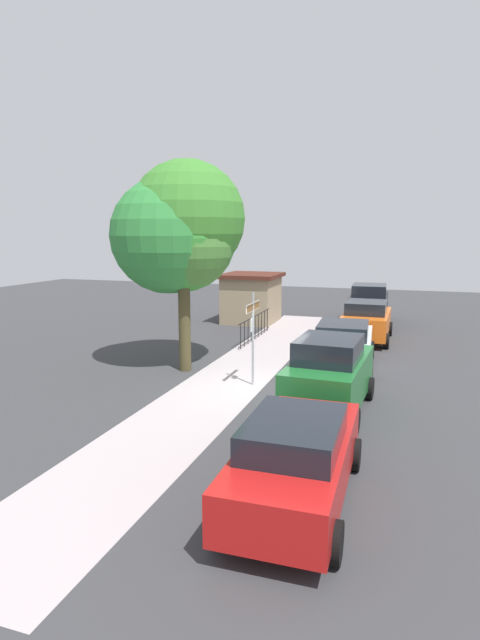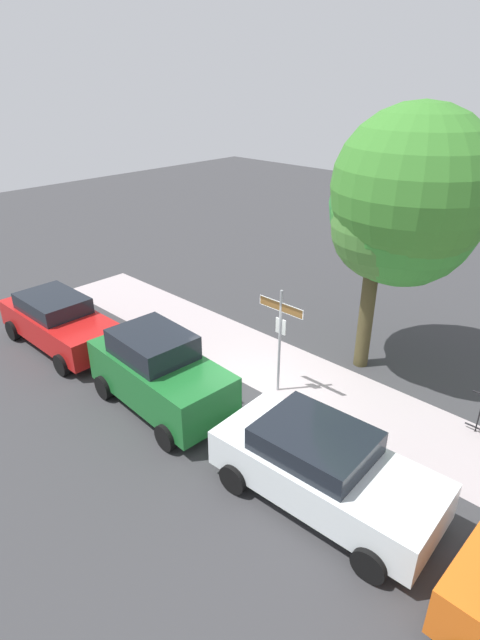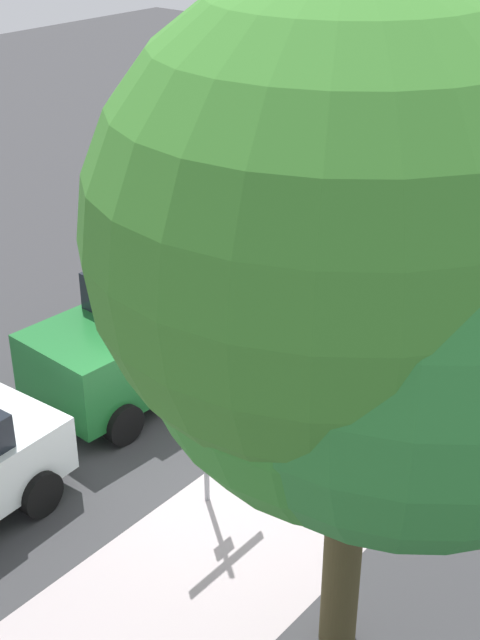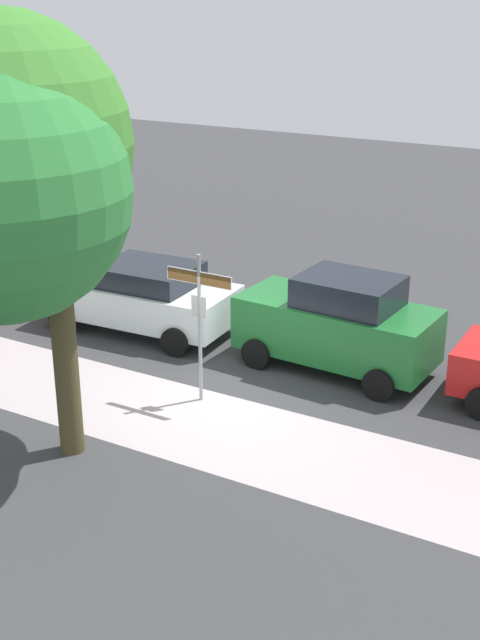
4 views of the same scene
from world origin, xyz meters
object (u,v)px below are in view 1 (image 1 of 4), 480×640
at_px(car_black, 369,303).
at_px(car_white, 343,344).
at_px(street_sign, 253,323).
at_px(utility_shed, 251,297).
at_px(car_green, 330,375).
at_px(car_red, 296,457).
at_px(car_orange, 366,320).
at_px(shade_tree, 180,232).

bearing_deg(car_black, car_white, 176.91).
xyz_separation_m(street_sign, car_black, (12.71, -2.58, -0.94)).
xyz_separation_m(street_sign, utility_shed, (10.98, 3.40, -0.64)).
xyz_separation_m(car_green, car_white, (4.79, 0.22, -0.18)).
bearing_deg(car_green, street_sign, 60.37).
bearing_deg(street_sign, car_green, -122.76).
height_order(car_red, car_orange, car_orange).
xyz_separation_m(street_sign, car_white, (3.11, -2.40, -1.12)).
bearing_deg(car_green, car_red, -175.27).
height_order(car_white, car_black, car_black).
bearing_deg(car_white, car_green, 179.76).
bearing_deg(utility_shed, shade_tree, -177.91).
relative_size(shade_tree, car_red, 1.59).
xyz_separation_m(street_sign, car_orange, (7.91, -2.83, -1.05)).
xyz_separation_m(car_green, utility_shed, (12.67, 6.02, 0.31)).
distance_m(car_white, utility_shed, 9.79).
bearing_deg(car_orange, street_sign, 160.97).
relative_size(car_white, utility_shed, 1.38).
relative_size(car_red, car_orange, 1.08).
distance_m(street_sign, car_orange, 8.47).
distance_m(car_red, utility_shed, 18.54).
bearing_deg(street_sign, car_red, -157.00).
height_order(car_green, car_orange, car_green).
relative_size(car_orange, utility_shed, 1.27).
bearing_deg(street_sign, utility_shed, 17.19).
height_order(shade_tree, car_green, shade_tree).
relative_size(car_green, car_orange, 0.99).
relative_size(car_white, car_black, 0.98).
xyz_separation_m(street_sign, car_red, (-6.49, -2.76, -1.12)).
distance_m(street_sign, car_green, 3.26).
relative_size(street_sign, car_white, 0.64).
height_order(car_red, car_white, car_red).
xyz_separation_m(car_red, car_green, (4.81, 0.13, 0.18)).
height_order(street_sign, shade_tree, shade_tree).
height_order(car_white, utility_shed, utility_shed).
bearing_deg(shade_tree, street_sign, -115.32).
distance_m(car_green, car_white, 4.80).
xyz_separation_m(shade_tree, utility_shed, (9.54, 0.35, -3.40)).
relative_size(car_green, utility_shed, 1.26).
bearing_deg(shade_tree, car_orange, -42.26).
relative_size(car_black, utility_shed, 1.41).
distance_m(car_red, car_white, 9.61).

